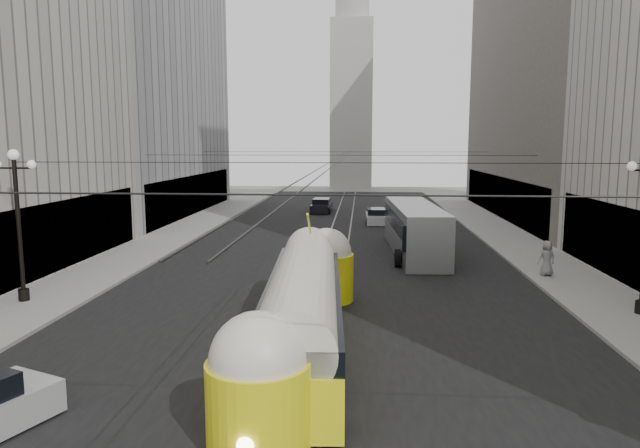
# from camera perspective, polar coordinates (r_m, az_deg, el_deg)

# --- Properties ---
(road) EXTENTS (20.00, 85.00, 0.02)m
(road) POSITION_cam_1_polar(r_m,az_deg,el_deg) (37.63, 1.64, -2.26)
(road) COLOR black
(road) RESTS_ON ground
(sidewalk_left) EXTENTS (4.00, 72.00, 0.15)m
(sidewalk_left) POSITION_cam_1_polar(r_m,az_deg,el_deg) (43.24, -14.24, -1.05)
(sidewalk_left) COLOR gray
(sidewalk_left) RESTS_ON ground
(sidewalk_right) EXTENTS (4.00, 72.00, 0.15)m
(sidewalk_right) POSITION_cam_1_polar(r_m,az_deg,el_deg) (42.31, 18.33, -1.41)
(sidewalk_right) COLOR gray
(sidewalk_right) RESTS_ON ground
(rail_left) EXTENTS (0.12, 85.00, 0.04)m
(rail_left) POSITION_cam_1_polar(r_m,az_deg,el_deg) (37.67, 0.50, -2.25)
(rail_left) COLOR gray
(rail_left) RESTS_ON ground
(rail_right) EXTENTS (0.12, 85.00, 0.04)m
(rail_right) POSITION_cam_1_polar(r_m,az_deg,el_deg) (37.60, 2.79, -2.27)
(rail_right) COLOR gray
(rail_right) RESTS_ON ground
(building_left_far) EXTENTS (12.60, 28.60, 28.60)m
(building_left_far) POSITION_cam_1_polar(r_m,az_deg,el_deg) (57.26, -18.71, 15.26)
(building_left_far) COLOR #999999
(building_left_far) RESTS_ON ground
(building_right_far) EXTENTS (12.60, 32.60, 32.60)m
(building_right_far) POSITION_cam_1_polar(r_m,az_deg,el_deg) (56.40, 24.28, 17.15)
(building_right_far) COLOR #514C47
(building_right_far) RESTS_ON ground
(distant_tower) EXTENTS (6.00, 6.00, 31.36)m
(distant_tower) POSITION_cam_1_polar(r_m,az_deg,el_deg) (84.89, 3.18, 13.64)
(distant_tower) COLOR #B2AFA8
(distant_tower) RESTS_ON ground
(lamppost_left_mid) EXTENTS (1.86, 0.44, 6.37)m
(lamppost_left_mid) POSITION_cam_1_polar(r_m,az_deg,el_deg) (26.78, -27.96, 0.67)
(lamppost_left_mid) COLOR black
(lamppost_left_mid) RESTS_ON sidewalk_left
(catenary) EXTENTS (25.00, 72.00, 0.23)m
(catenary) POSITION_cam_1_polar(r_m,az_deg,el_deg) (36.01, 1.80, 6.69)
(catenary) COLOR black
(catenary) RESTS_ON ground
(streetcar) EXTENTS (3.07, 14.77, 3.21)m
(streetcar) POSITION_cam_1_polar(r_m,az_deg,el_deg) (18.67, -1.66, -8.07)
(streetcar) COLOR yellow
(streetcar) RESTS_ON ground
(city_bus) EXTENTS (3.11, 12.04, 3.03)m
(city_bus) POSITION_cam_1_polar(r_m,az_deg,el_deg) (35.48, 9.40, -0.28)
(city_bus) COLOR gray
(city_bus) RESTS_ON ground
(sedan_white_far) EXTENTS (1.76, 4.10, 1.28)m
(sedan_white_far) POSITION_cam_1_polar(r_m,az_deg,el_deg) (48.46, 5.63, 0.73)
(sedan_white_far) COLOR silver
(sedan_white_far) RESTS_ON ground
(sedan_dark_far) EXTENTS (1.99, 4.43, 1.37)m
(sedan_dark_far) POSITION_cam_1_polar(r_m,az_deg,el_deg) (56.06, 0.16, 1.81)
(sedan_dark_far) COLOR black
(sedan_dark_far) RESTS_ON ground
(pedestrian_sidewalk_right) EXTENTS (0.96, 0.70, 1.78)m
(pedestrian_sidewalk_right) POSITION_cam_1_polar(r_m,az_deg,el_deg) (30.82, 21.74, -3.19)
(pedestrian_sidewalk_right) COLOR gray
(pedestrian_sidewalk_right) RESTS_ON sidewalk_right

